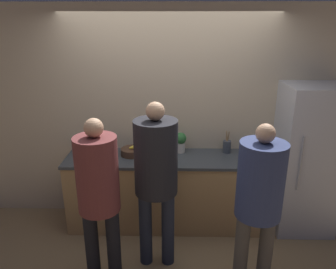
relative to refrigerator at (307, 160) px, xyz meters
The scene contains 12 objects.
ground_plane 1.86m from the refrigerator, 168.49° to the right, with size 14.00×14.00×0.00m, color #8C704C.
wall_back 1.69m from the refrigerator, 168.54° to the left, with size 5.20×0.06×2.60m.
counter 1.66m from the refrigerator, behind, with size 2.40×0.63×0.89m.
refrigerator is the anchor object (origin of this frame).
person_left 2.41m from the refrigerator, 156.59° to the right, with size 0.38×0.38×1.64m.
person_center 1.86m from the refrigerator, 157.79° to the right, with size 0.41×0.41×1.72m.
person_right 1.29m from the refrigerator, 128.58° to the right, with size 0.40×0.40×1.62m.
fruit_bowl 2.04m from the refrigerator, behind, with size 0.27×0.27×0.12m.
utensil_crock 0.93m from the refrigerator, 169.22° to the left, with size 0.10×0.10×0.27m.
bottle_amber 2.51m from the refrigerator, behind, with size 0.05×0.05×0.17m.
cup_black 2.26m from the refrigerator, behind, with size 0.09×0.09×0.08m.
potted_plant 1.48m from the refrigerator, behind, with size 0.14×0.14×0.25m.
Camera 1 is at (0.07, -3.19, 2.40)m, focal length 35.00 mm.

